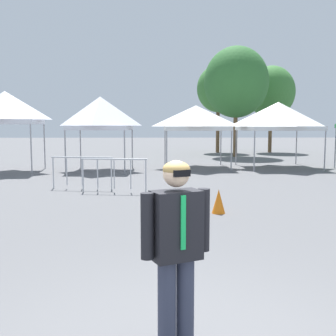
% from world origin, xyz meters
% --- Properties ---
extents(canopy_tent_behind_left, '(3.12, 3.12, 3.63)m').
position_xyz_m(canopy_tent_behind_left, '(-7.02, 14.94, 2.89)').
color(canopy_tent_behind_left, '#9E9EA3').
rests_on(canopy_tent_behind_left, ground).
extents(canopy_tent_right_of_center, '(2.91, 2.91, 3.43)m').
position_xyz_m(canopy_tent_right_of_center, '(-2.86, 15.45, 2.66)').
color(canopy_tent_right_of_center, '#9E9EA3').
rests_on(canopy_tent_right_of_center, ground).
extents(canopy_tent_behind_center, '(3.17, 3.17, 3.09)m').
position_xyz_m(canopy_tent_behind_center, '(1.69, 16.63, 2.47)').
color(canopy_tent_behind_center, '#9E9EA3').
rests_on(canopy_tent_behind_center, ground).
extents(canopy_tent_left_of_center, '(3.69, 3.69, 3.26)m').
position_xyz_m(canopy_tent_left_of_center, '(5.77, 16.55, 2.56)').
color(canopy_tent_left_of_center, '#9E9EA3').
rests_on(canopy_tent_left_of_center, ground).
extents(person_foreground, '(0.61, 0.39, 1.78)m').
position_xyz_m(person_foreground, '(-0.07, -0.04, 1.03)').
color(person_foreground, '#33384C').
rests_on(person_foreground, ground).
extents(tree_behind_tents_center, '(3.32, 3.32, 6.81)m').
position_xyz_m(tree_behind_tents_center, '(4.54, 28.29, 4.96)').
color(tree_behind_tents_center, brown).
rests_on(tree_behind_tents_center, ground).
extents(tree_behind_tents_left, '(4.32, 4.32, 7.39)m').
position_xyz_m(tree_behind_tents_left, '(5.08, 23.93, 5.00)').
color(tree_behind_tents_left, brown).
rests_on(tree_behind_tents_left, ground).
extents(tree_behind_tents_right, '(3.68, 3.68, 6.76)m').
position_xyz_m(tree_behind_tents_right, '(8.71, 28.36, 4.72)').
color(tree_behind_tents_right, brown).
rests_on(tree_behind_tents_right, ground).
extents(crowd_barrier_near_person, '(2.08, 0.39, 1.08)m').
position_xyz_m(crowd_barrier_near_person, '(-2.72, 9.83, 0.75)').
color(crowd_barrier_near_person, '#B7BABF').
rests_on(crowd_barrier_near_person, ground).
extents(crowd_barrier_by_lift, '(2.09, 0.30, 1.08)m').
position_xyz_m(crowd_barrier_by_lift, '(-1.58, 9.09, 0.75)').
color(crowd_barrier_by_lift, '#B7BABF').
rests_on(crowd_barrier_by_lift, ground).
extents(traffic_cone_lot_center, '(0.32, 0.32, 0.57)m').
position_xyz_m(traffic_cone_lot_center, '(1.22, 5.98, 0.29)').
color(traffic_cone_lot_center, orange).
rests_on(traffic_cone_lot_center, ground).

